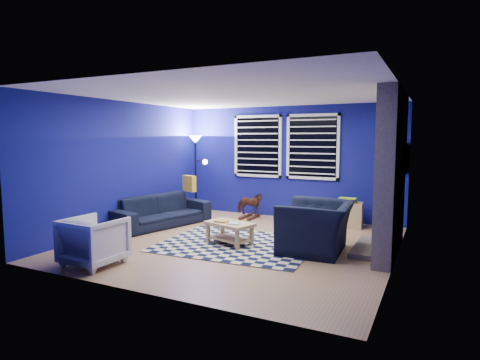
% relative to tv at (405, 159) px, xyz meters
% --- Properties ---
extents(floor, '(5.00, 5.00, 0.00)m').
position_rel_tv_xyz_m(floor, '(-2.45, -2.00, -1.40)').
color(floor, tan).
rests_on(floor, ground).
extents(ceiling, '(5.00, 5.00, 0.00)m').
position_rel_tv_xyz_m(ceiling, '(-2.45, -2.00, 1.10)').
color(ceiling, white).
rests_on(ceiling, wall_back).
extents(wall_back, '(5.00, 0.00, 5.00)m').
position_rel_tv_xyz_m(wall_back, '(-2.45, 0.50, -0.15)').
color(wall_back, navy).
rests_on(wall_back, floor).
extents(wall_left, '(0.00, 5.00, 5.00)m').
position_rel_tv_xyz_m(wall_left, '(-4.95, -2.00, -0.15)').
color(wall_left, navy).
rests_on(wall_left, floor).
extents(wall_right, '(0.00, 5.00, 5.00)m').
position_rel_tv_xyz_m(wall_right, '(0.05, -2.00, -0.15)').
color(wall_right, navy).
rests_on(wall_right, floor).
extents(fireplace, '(0.65, 2.00, 2.50)m').
position_rel_tv_xyz_m(fireplace, '(-0.09, -1.50, -0.20)').
color(fireplace, gray).
rests_on(fireplace, floor).
extents(window_left, '(1.17, 0.06, 1.42)m').
position_rel_tv_xyz_m(window_left, '(-3.20, 0.46, 0.20)').
color(window_left, black).
rests_on(window_left, wall_back).
extents(window_right, '(1.17, 0.06, 1.42)m').
position_rel_tv_xyz_m(window_right, '(-1.90, 0.46, 0.20)').
color(window_right, black).
rests_on(window_right, wall_back).
extents(tv, '(0.07, 1.00, 0.58)m').
position_rel_tv_xyz_m(tv, '(0.00, 0.00, 0.00)').
color(tv, black).
rests_on(tv, wall_right).
extents(rug, '(2.61, 2.13, 0.02)m').
position_rel_tv_xyz_m(rug, '(-2.41, -2.13, -1.39)').
color(rug, black).
rests_on(rug, floor).
extents(sofa, '(2.26, 1.34, 0.62)m').
position_rel_tv_xyz_m(sofa, '(-4.48, -1.51, -1.09)').
color(sofa, black).
rests_on(sofa, floor).
extents(armchair_big, '(1.28, 1.13, 0.79)m').
position_rel_tv_xyz_m(armchair_big, '(-1.13, -1.91, -1.01)').
color(armchair_big, black).
rests_on(armchair_big, floor).
extents(armchair_bent, '(0.75, 0.78, 0.69)m').
position_rel_tv_xyz_m(armchair_bent, '(-3.75, -3.98, -1.06)').
color(armchair_bent, gray).
rests_on(armchair_bent, floor).
extents(rocking_horse, '(0.36, 0.64, 0.51)m').
position_rel_tv_xyz_m(rocking_horse, '(-3.18, -0.00, -1.08)').
color(rocking_horse, '#482A17').
rests_on(rocking_horse, floor).
extents(coffee_table, '(0.89, 0.66, 0.40)m').
position_rel_tv_xyz_m(coffee_table, '(-2.54, -2.18, -1.12)').
color(coffee_table, tan).
rests_on(coffee_table, rug).
extents(cabinet, '(0.63, 0.45, 0.59)m').
position_rel_tv_xyz_m(cabinet, '(-1.05, 0.09, -1.14)').
color(cabinet, tan).
rests_on(cabinet, floor).
extents(floor_lamp, '(0.50, 0.31, 1.85)m').
position_rel_tv_xyz_m(floor_lamp, '(-4.58, 0.01, 0.11)').
color(floor_lamp, black).
rests_on(floor_lamp, floor).
extents(throw_pillow, '(0.38, 0.24, 0.35)m').
position_rel_tv_xyz_m(throw_pillow, '(-4.33, -0.67, -0.61)').
color(throw_pillow, gold).
rests_on(throw_pillow, sofa).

